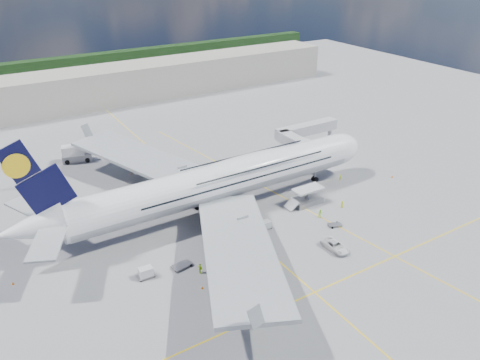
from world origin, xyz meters
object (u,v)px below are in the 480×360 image
dolly_row_b (230,270)px  crew_loader (320,214)px  crew_nose (340,178)px  cone_wing_left_inner (180,196)px  jet_bridge (303,136)px  crew_tug (244,279)px  cone_nose (392,176)px  cargo_loader (307,199)px  cone_wing_left_outer (131,173)px  dolly_row_c (231,266)px  service_van (335,246)px  catering_truck_inner (171,184)px  cone_wing_right_outer (202,287)px  baggage_tug (255,241)px  airliner (221,180)px  dolly_row_a (182,265)px  dolly_back (146,272)px  cone_tail (13,283)px  crew_van (342,204)px  cone_wing_right_inner (206,246)px  catering_truck_outer (77,154)px  dolly_nose_near (265,225)px  dolly_nose_far (335,225)px

dolly_row_b → crew_loader: size_ratio=1.56×
crew_nose → cone_wing_left_inner: bearing=143.4°
dolly_row_b → crew_loader: crew_loader is taller
jet_bridge → crew_tug: bearing=-138.9°
crew_tug → cone_nose: bearing=11.5°
cargo_loader → cone_wing_left_outer: size_ratio=17.01×
crew_loader → dolly_row_c: bearing=-150.1°
jet_bridge → dolly_row_c: size_ratio=5.06×
dolly_row_b → service_van: size_ratio=0.55×
catering_truck_inner → cone_wing_right_outer: size_ratio=12.21×
crew_nose → cone_wing_right_outer: bearing=-176.2°
baggage_tug → service_van: size_ratio=0.50×
airliner → dolly_row_a: airliner is taller
dolly_back → crew_tug: 16.22m
crew_loader → cone_tail: 56.65m
crew_van → cone_wing_right_inner: 31.05m
crew_nose → cone_wing_right_outer: size_ratio=3.29×
dolly_row_a → catering_truck_outer: catering_truck_outer is taller
catering_truck_inner → cone_wing_left_inner: 4.27m
crew_tug → cone_wing_right_outer: bearing=155.0°
airliner → catering_truck_inner: size_ratio=12.66×
dolly_row_c → cone_wing_left_outer: dolly_row_c is taller
jet_bridge → cone_tail: size_ratio=35.96×
jet_bridge → dolly_row_a: bearing=-151.8°
dolly_row_a → crew_nose: crew_nose is taller
crew_van → cone_wing_left_outer: (-31.98, 38.28, -0.53)m
jet_bridge → dolly_back: bearing=-155.3°
cone_wing_left_inner → cone_wing_right_inner: 19.99m
cone_wing_right_inner → cone_tail: cone_wing_right_inner is taller
dolly_back → cone_wing_right_outer: 9.85m
dolly_back → cone_wing_right_inner: size_ratio=5.49×
cargo_loader → service_van: bearing=-111.4°
catering_truck_inner → cone_wing_right_inner: bearing=-126.9°
dolly_nose_near → crew_tug: bearing=-137.5°
service_van → crew_tug: bearing=177.6°
catering_truck_inner → service_van: size_ratio=1.11×
airliner → cargo_loader: size_ratio=9.28×
airliner → cone_wing_right_outer: airliner is taller
crew_loader → dolly_nose_far: bearing=-65.9°
dolly_row_b → cargo_loader: bearing=2.2°
dolly_row_a → dolly_row_b: bearing=-54.7°
dolly_row_c → cone_wing_left_outer: 44.63m
dolly_row_a → cone_wing_left_inner: 24.98m
cargo_loader → baggage_tug: (-17.61, -6.81, -0.53)m
cone_wing_right_outer → dolly_row_b: bearing=7.8°
catering_truck_inner → jet_bridge: bearing=-32.2°
catering_truck_inner → crew_van: catering_truck_inner is taller
crew_loader → crew_van: 6.74m
cone_nose → cone_tail: size_ratio=1.10×
baggage_tug → cone_tail: bearing=-178.0°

